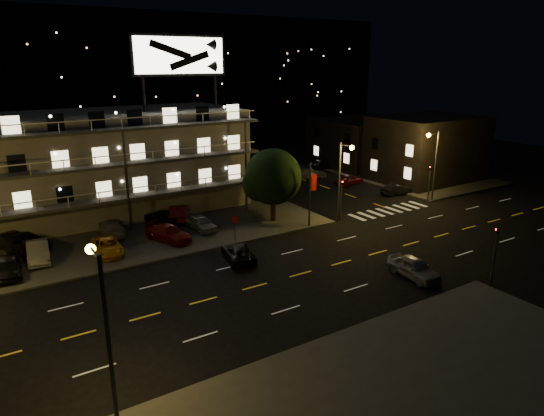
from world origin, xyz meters
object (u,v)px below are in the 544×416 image
tree (273,178)px  side_car_0 (396,190)px  lot_car_2 (107,246)px  road_car_east (414,268)px  road_car_west (238,253)px  lot_car_7 (112,227)px  lot_car_4 (201,223)px

tree → side_car_0: (18.10, 0.75, -3.82)m
lot_car_2 → road_car_east: (18.17, -16.47, -0.03)m
lot_car_2 → road_car_west: lot_car_2 is taller
lot_car_2 → road_car_west: bearing=-33.4°
side_car_0 → tree: bearing=96.4°
tree → road_car_west: 10.81m
road_car_east → lot_car_2: bearing=141.6°
lot_car_2 → road_car_east: bearing=-38.2°
lot_car_7 → lot_car_4: bearing=163.8°
lot_car_4 → road_car_west: 7.91m
road_car_west → lot_car_4: bearing=-79.1°
tree → road_car_west: bearing=-138.2°
tree → lot_car_4: (-7.23, 1.16, -3.61)m
lot_car_2 → side_car_0: bearing=5.4°
side_car_0 → road_car_east: (-16.15, -17.33, 0.11)m
lot_car_2 → lot_car_7: size_ratio=0.94×
tree → side_car_0: 18.51m
tree → lot_car_7: tree is taller
tree → road_car_east: size_ratio=1.64×
lot_car_4 → road_car_west: size_ratio=0.91×
lot_car_4 → side_car_0: 25.34m
lot_car_2 → lot_car_7: (1.50, 4.40, 0.07)m
lot_car_2 → lot_car_4: size_ratio=1.12×
road_car_east → road_car_west: (-9.48, 9.84, -0.13)m
tree → side_car_0: tree is taller
lot_car_2 → lot_car_4: 9.08m
lot_car_4 → lot_car_7: size_ratio=0.84×
lot_car_2 → road_car_east: road_car_east is taller
tree → road_car_east: (1.94, -16.58, -3.70)m
lot_car_7 → road_car_west: 13.18m
lot_car_7 → road_car_west: bearing=129.6°
road_car_east → tree: bearing=100.5°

